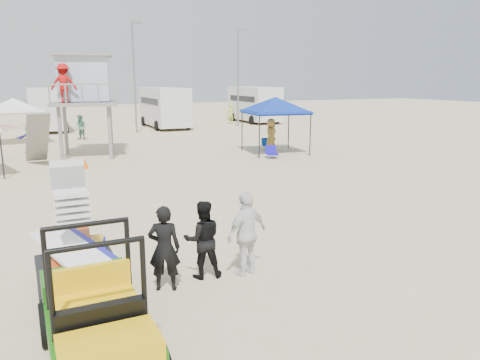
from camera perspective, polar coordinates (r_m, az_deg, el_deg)
name	(u,v)px	position (r m, az deg, el deg)	size (l,w,h in m)	color
ground	(278,271)	(9.92, 4.68, -10.97)	(140.00, 140.00, 0.00)	beige
utility_cart	(95,308)	(6.76, -17.31, -14.71)	(1.35, 2.55, 1.92)	#15570D
surf_trailer	(76,251)	(8.90, -19.32, -8.14)	(1.44, 2.61, 2.22)	black
man_left	(164,248)	(8.89, -9.22, -8.21)	(0.60, 0.39, 1.64)	black
man_mid	(203,239)	(9.36, -4.57, -7.23)	(0.77, 0.60, 1.57)	black
man_right	(247,234)	(9.43, 0.83, -6.55)	(1.01, 0.42, 1.73)	white
lifeguard_tower	(81,82)	(25.30, -18.77, 11.20)	(3.67, 3.67, 5.04)	gray
canopy_blue	(275,100)	(25.19, 4.35, 9.75)	(3.31, 3.31, 3.41)	black
canopy_white_c	(13,101)	(32.18, -25.93, 8.70)	(3.42, 3.42, 3.19)	black
umbrella_a	(1,143)	(25.25, -27.07, 4.06)	(2.02, 2.05, 1.85)	#AC1512
umbrella_b	(34,137)	(27.86, -23.77, 4.85)	(1.87, 1.90, 1.71)	yellow
cone_near	(73,176)	(19.24, -19.68, 0.52)	(0.34, 0.34, 0.50)	orange
cone_far	(84,163)	(22.03, -18.46, 2.00)	(0.34, 0.34, 0.50)	#FF5708
beach_chair_b	(272,152)	(23.70, 3.87, 3.42)	(0.66, 0.72, 0.64)	#1610AD
beach_chair_c	(267,144)	(26.78, 3.32, 4.44)	(0.62, 0.67, 0.64)	#0F43AD
rv_mid_left	(45,107)	(39.52, -22.64, 8.18)	(2.65, 6.50, 3.25)	silver
rv_mid_right	(164,106)	(39.42, -9.23, 8.93)	(2.64, 7.00, 3.25)	silver
rv_far_right	(254,103)	(44.04, 1.73, 9.40)	(2.64, 6.60, 3.25)	silver
light_pole_left	(134,78)	(35.74, -12.77, 12.01)	(0.14, 0.14, 8.00)	slate
light_pole_right	(238,78)	(40.00, -0.24, 12.28)	(0.14, 0.14, 8.00)	slate
distant_beachgoers	(147,129)	(30.30, -11.31, 6.12)	(17.83, 16.72, 1.80)	#A77A2F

